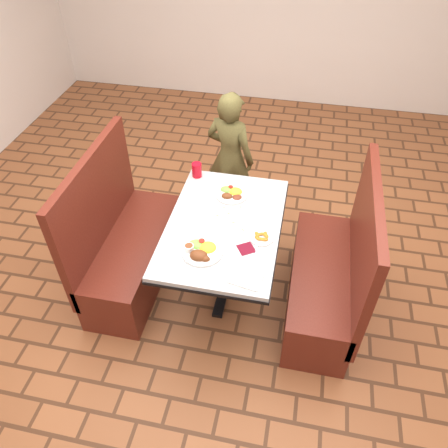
# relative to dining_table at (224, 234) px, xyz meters

# --- Properties ---
(room) EXTENTS (7.00, 7.04, 2.82)m
(room) POSITION_rel_dining_table_xyz_m (0.00, 0.00, 1.26)
(room) COLOR #9A5832
(room) RESTS_ON ground
(dining_table) EXTENTS (0.81, 1.21, 0.75)m
(dining_table) POSITION_rel_dining_table_xyz_m (0.00, 0.00, 0.00)
(dining_table) COLOR silver
(dining_table) RESTS_ON ground
(booth_bench_left) EXTENTS (0.47, 1.20, 1.17)m
(booth_bench_left) POSITION_rel_dining_table_xyz_m (-0.80, 0.00, -0.32)
(booth_bench_left) COLOR maroon
(booth_bench_left) RESTS_ON ground
(booth_bench_right) EXTENTS (0.47, 1.20, 1.17)m
(booth_bench_right) POSITION_rel_dining_table_xyz_m (0.80, 0.00, -0.32)
(booth_bench_right) COLOR maroon
(booth_bench_right) RESTS_ON ground
(diner_person) EXTENTS (0.53, 0.43, 1.26)m
(diner_person) POSITION_rel_dining_table_xyz_m (-0.15, 1.00, -0.02)
(diner_person) COLOR brown
(diner_person) RESTS_ON ground
(near_dinner_plate) EXTENTS (0.28, 0.28, 0.09)m
(near_dinner_plate) POSITION_rel_dining_table_xyz_m (-0.09, -0.31, 0.13)
(near_dinner_plate) COLOR white
(near_dinner_plate) RESTS_ON dining_table
(far_dinner_plate) EXTENTS (0.24, 0.24, 0.06)m
(far_dinner_plate) POSITION_rel_dining_table_xyz_m (-0.01, 0.34, 0.12)
(far_dinner_plate) COLOR white
(far_dinner_plate) RESTS_ON dining_table
(plantain_plate) EXTENTS (0.16, 0.16, 0.02)m
(plantain_plate) POSITION_rel_dining_table_xyz_m (0.28, -0.09, 0.11)
(plantain_plate) COLOR white
(plantain_plate) RESTS_ON dining_table
(maroon_napkin) EXTENTS (0.14, 0.14, 0.00)m
(maroon_napkin) POSITION_rel_dining_table_xyz_m (0.20, -0.21, 0.10)
(maroon_napkin) COLOR maroon
(maroon_napkin) RESTS_ON dining_table
(spoon_utensil) EXTENTS (0.03, 0.14, 0.00)m
(spoon_utensil) POSITION_rel_dining_table_xyz_m (0.27, -0.20, 0.10)
(spoon_utensil) COLOR #BDBCC1
(spoon_utensil) RESTS_ON dining_table
(red_tumbler) EXTENTS (0.08, 0.08, 0.12)m
(red_tumbler) POSITION_rel_dining_table_xyz_m (-0.33, 0.52, 0.16)
(red_tumbler) COLOR red
(red_tumbler) RESTS_ON dining_table
(paper_napkin) EXTENTS (0.22, 0.18, 0.01)m
(paper_napkin) POSITION_rel_dining_table_xyz_m (0.24, -0.48, 0.10)
(paper_napkin) COLOR white
(paper_napkin) RESTS_ON dining_table
(knife_utensil) EXTENTS (0.02, 0.18, 0.00)m
(knife_utensil) POSITION_rel_dining_table_xyz_m (-0.09, -0.34, 0.11)
(knife_utensil) COLOR silver
(knife_utensil) RESTS_ON dining_table
(fork_utensil) EXTENTS (0.06, 0.13, 0.00)m
(fork_utensil) POSITION_rel_dining_table_xyz_m (-0.14, -0.35, 0.11)
(fork_utensil) COLOR silver
(fork_utensil) RESTS_ON dining_table
(lettuce_shreds) EXTENTS (0.28, 0.32, 0.00)m
(lettuce_shreds) POSITION_rel_dining_table_xyz_m (0.04, 0.06, 0.10)
(lettuce_shreds) COLOR #80B548
(lettuce_shreds) RESTS_ON dining_table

